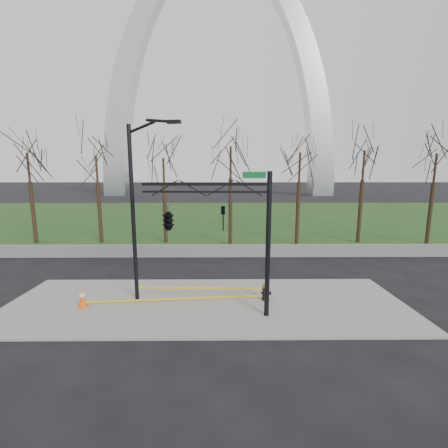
{
  "coord_description": "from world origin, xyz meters",
  "views": [
    {
      "loc": [
        0.7,
        -12.7,
        5.83
      ],
      "look_at": [
        0.82,
        2.0,
        3.4
      ],
      "focal_mm": 23.6,
      "sensor_mm": 36.0,
      "label": 1
    }
  ],
  "objects_px": {
    "traffic_cone": "(82,298)",
    "fire_hydrant": "(266,292)",
    "street_light": "(137,201)",
    "traffic_signal_mast": "(187,218)"
  },
  "relations": [
    {
      "from": "fire_hydrant",
      "to": "traffic_cone",
      "type": "relative_size",
      "value": 1.08
    },
    {
      "from": "fire_hydrant",
      "to": "traffic_cone",
      "type": "height_order",
      "value": "fire_hydrant"
    },
    {
      "from": "traffic_cone",
      "to": "street_light",
      "type": "bearing_deg",
      "value": 18.39
    },
    {
      "from": "traffic_signal_mast",
      "to": "street_light",
      "type": "bearing_deg",
      "value": 152.05
    },
    {
      "from": "street_light",
      "to": "fire_hydrant",
      "type": "bearing_deg",
      "value": 6.63
    },
    {
      "from": "fire_hydrant",
      "to": "traffic_signal_mast",
      "type": "relative_size",
      "value": 0.14
    },
    {
      "from": "fire_hydrant",
      "to": "traffic_cone",
      "type": "xyz_separation_m",
      "value": [
        -8.19,
        -0.67,
        0.0
      ]
    },
    {
      "from": "traffic_cone",
      "to": "fire_hydrant",
      "type": "bearing_deg",
      "value": 4.68
    },
    {
      "from": "street_light",
      "to": "traffic_signal_mast",
      "type": "relative_size",
      "value": 1.37
    },
    {
      "from": "traffic_signal_mast",
      "to": "fire_hydrant",
      "type": "bearing_deg",
      "value": 24.82
    }
  ]
}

